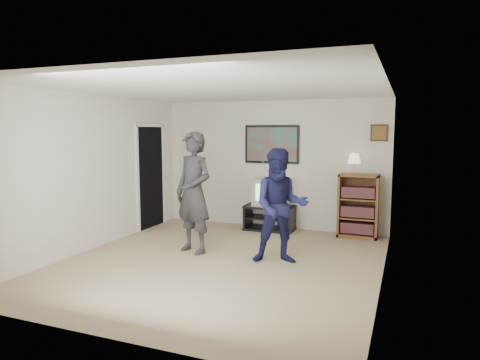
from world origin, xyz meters
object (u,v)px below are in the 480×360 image
Objects in this scene: media_stand at (270,218)px; person_tall at (194,193)px; bookshelf at (358,206)px; person_short at (280,206)px; crt_television at (272,192)px.

person_tall reaches higher than media_stand.
person_short reaches higher than bookshelf.
person_tall is (-0.69, -1.89, 0.21)m from crt_television.
media_stand is 2.13m from person_tall.
bookshelf is at bearing 0.23° from media_stand.
person_short is (1.42, -0.03, -0.12)m from person_tall.
person_tall is at bearing -139.98° from bookshelf.
person_tall is at bearing -110.71° from media_stand.
crt_television is at bearing -178.23° from bookshelf.
media_stand is 0.84× the size of bookshelf.
media_stand is 0.58× the size of person_short.
person_tall is 1.14× the size of person_short.
crt_television is 0.37× the size of person_short.
media_stand is 0.51× the size of person_tall.
crt_television is 0.33× the size of person_tall.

